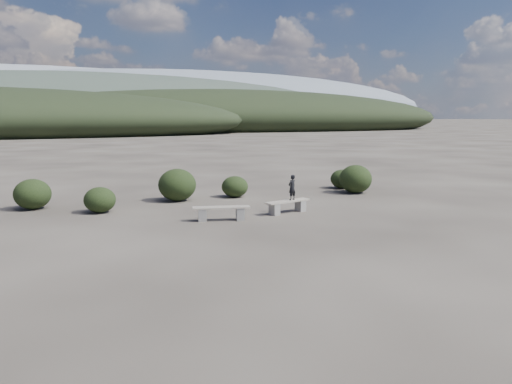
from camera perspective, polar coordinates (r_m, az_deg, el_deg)
name	(u,v)px	position (r m, az deg, el deg)	size (l,w,h in m)	color
ground	(326,254)	(12.63, 8.05, -7.03)	(1200.00, 1200.00, 0.00)	#2E2924
bench_left	(221,212)	(16.41, -3.98, -2.32)	(1.91, 0.80, 0.47)	gray
bench_right	(288,205)	(17.71, 3.64, -1.54)	(1.83, 0.83, 0.45)	gray
seated_person	(292,187)	(17.73, 4.14, 0.52)	(0.33, 0.22, 0.90)	black
shrub_a	(100,200)	(18.59, -17.42, -0.86)	(1.12, 1.12, 0.92)	black
shrub_b	(177,185)	(20.44, -8.99, 0.81)	(1.53, 1.53, 1.31)	black
shrub_c	(235,187)	(21.17, -2.44, 0.62)	(1.13, 1.13, 0.90)	black
shrub_d	(356,179)	(22.73, 11.31, 1.47)	(1.44, 1.44, 1.26)	black
shrub_e	(342,179)	(24.11, 9.80, 1.48)	(1.08, 1.08, 0.90)	black
shrub_f	(32,194)	(20.15, -24.19, -0.22)	(1.33, 1.33, 1.12)	black
mountain_ridges	(57,105)	(349.73, -21.78, 9.20)	(500.00, 400.00, 56.00)	black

